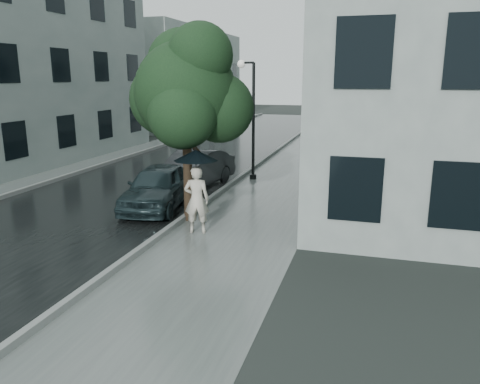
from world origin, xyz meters
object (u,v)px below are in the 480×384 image
(lamp_post, at_px, (250,112))
(car_far, at_px, (193,169))
(pedestrian, at_px, (197,200))
(street_tree, at_px, (187,91))
(car_near, at_px, (158,186))

(lamp_post, height_order, car_far, lamp_post)
(lamp_post, bearing_deg, pedestrian, -74.39)
(street_tree, bearing_deg, car_near, 148.51)
(lamp_post, bearing_deg, car_near, -96.32)
(car_near, height_order, car_far, car_far)
(lamp_post, bearing_deg, car_far, -115.25)
(pedestrian, height_order, street_tree, street_tree)
(car_near, bearing_deg, street_tree, -39.50)
(pedestrian, bearing_deg, car_near, -56.10)
(street_tree, xyz_separation_m, lamp_post, (0.24, 5.92, -1.00))
(pedestrian, relative_size, car_far, 0.43)
(pedestrian, relative_size, lamp_post, 0.39)
(car_near, xyz_separation_m, car_far, (0.06, 2.91, 0.01))
(pedestrian, distance_m, street_tree, 3.09)
(lamp_post, xyz_separation_m, car_far, (-1.63, -2.13, -2.03))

